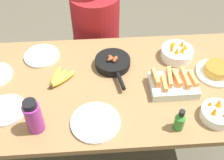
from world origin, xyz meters
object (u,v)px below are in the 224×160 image
at_px(melon_tray, 173,84).
at_px(fruit_bowl_mango, 177,53).
at_px(empty_plate_far_right, 42,56).
at_px(fruit_bowl_citrus, 218,113).
at_px(banana_bunch, 59,78).
at_px(person_figure, 97,45).
at_px(hot_sauce_bottle, 180,121).
at_px(skillet, 113,63).
at_px(empty_plate_far_left, 6,110).
at_px(frittata_plate_center, 217,71).
at_px(water_bottle, 34,116).
at_px(empty_plate_near_front, 95,122).

distance_m(melon_tray, fruit_bowl_mango, 0.28).
distance_m(empty_plate_far_right, fruit_bowl_citrus, 1.10).
relative_size(banana_bunch, person_figure, 0.16).
height_order(melon_tray, hot_sauce_bottle, hot_sauce_bottle).
distance_m(skillet, empty_plate_far_left, 0.67).
height_order(fruit_bowl_mango, hot_sauce_bottle, hot_sauce_bottle).
distance_m(skillet, person_figure, 0.58).
relative_size(frittata_plate_center, person_figure, 0.20).
relative_size(water_bottle, person_figure, 0.17).
height_order(empty_plate_near_front, empty_plate_far_left, same).
distance_m(frittata_plate_center, fruit_bowl_citrus, 0.33).
xyz_separation_m(skillet, fruit_bowl_citrus, (0.51, -0.43, 0.01)).
bearing_deg(hot_sauce_bottle, skillet, 121.80).
relative_size(melon_tray, skillet, 0.76).
height_order(skillet, water_bottle, water_bottle).
distance_m(melon_tray, hot_sauce_bottle, 0.27).
relative_size(fruit_bowl_mango, hot_sauce_bottle, 1.46).
distance_m(melon_tray, water_bottle, 0.78).
xyz_separation_m(banana_bunch, empty_plate_far_left, (-0.27, -0.21, -0.01)).
bearing_deg(water_bottle, skillet, 45.90).
distance_m(frittata_plate_center, water_bottle, 1.08).
height_order(hot_sauce_bottle, person_figure, person_figure).
bearing_deg(melon_tray, empty_plate_far_left, -173.73).
xyz_separation_m(frittata_plate_center, fruit_bowl_citrus, (-0.10, -0.32, 0.01)).
bearing_deg(melon_tray, person_figure, 120.48).
xyz_separation_m(empty_plate_near_front, empty_plate_far_right, (-0.33, 0.54, 0.00)).
bearing_deg(water_bottle, banana_bunch, 73.93).
bearing_deg(empty_plate_far_left, fruit_bowl_citrus, -6.06).
bearing_deg(skillet, banana_bunch, -83.62).
xyz_separation_m(skillet, fruit_bowl_mango, (0.41, 0.06, 0.01)).
bearing_deg(empty_plate_near_front, fruit_bowl_citrus, -0.53).
relative_size(empty_plate_far_left, fruit_bowl_mango, 1.07).
distance_m(empty_plate_near_front, fruit_bowl_mango, 0.71).
bearing_deg(empty_plate_far_right, fruit_bowl_citrus, -29.58).
relative_size(banana_bunch, fruit_bowl_mango, 0.95).
relative_size(skillet, empty_plate_far_right, 1.55).
bearing_deg(hot_sauce_bottle, water_bottle, 176.10).
xyz_separation_m(frittata_plate_center, empty_plate_far_right, (-1.06, 0.23, -0.02)).
xyz_separation_m(skillet, hot_sauce_bottle, (0.30, -0.48, 0.03)).
distance_m(fruit_bowl_mango, hot_sauce_bottle, 0.55).
distance_m(fruit_bowl_mango, person_figure, 0.73).
relative_size(melon_tray, water_bottle, 1.30).
distance_m(empty_plate_near_front, hot_sauce_bottle, 0.42).
relative_size(skillet, fruit_bowl_citrus, 1.99).
bearing_deg(banana_bunch, empty_plate_near_front, -57.78).
bearing_deg(frittata_plate_center, melon_tray, -161.41).
height_order(melon_tray, fruit_bowl_citrus, fruit_bowl_citrus).
distance_m(banana_bunch, fruit_bowl_citrus, 0.90).
relative_size(fruit_bowl_mango, person_figure, 0.17).
bearing_deg(empty_plate_far_right, hot_sauce_bottle, -38.69).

